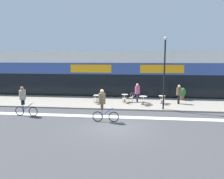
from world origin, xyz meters
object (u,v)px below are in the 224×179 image
Objects in this scene: lamp_post at (164,69)px; pedestrian_far_end at (179,93)px; cyclist_1 at (103,103)px; cafe_chair_0_near at (95,98)px; cafe_chair_2_near at (143,100)px; cafe_chair_3_near at (163,99)px; cyclist_0 at (23,99)px; bistro_table_3 at (162,98)px; cafe_chair_1_near at (124,98)px; bistro_table_2 at (143,99)px; pedestrian_near_end at (137,91)px; cafe_chair_1_side at (131,97)px; bistro_table_1 at (125,97)px; planter_pot at (182,93)px; bistro_table_0 at (97,97)px.

pedestrian_far_end is at bearing 55.17° from lamp_post.
cafe_chair_0_near is at bearing 104.48° from cyclist_1.
cafe_chair_3_near is at bearing -75.79° from cafe_chair_2_near.
cyclist_0 is at bearing -155.96° from pedestrian_far_end.
cafe_chair_0_near is 4.25m from cafe_chair_2_near.
cafe_chair_1_near reaches higher than bistro_table_3.
cafe_chair_1_near and cafe_chair_2_near have the same top height.
bistro_table_2 is 1.20m from pedestrian_near_end.
pedestrian_far_end is (4.25, -0.21, 0.51)m from cafe_chair_1_side.
pedestrian_far_end reaches higher than bistro_table_1.
cyclist_0 is (-10.45, -4.54, 0.64)m from cafe_chair_3_near.
bistro_table_3 is at bearing 168.73° from cafe_chair_1_side.
cafe_chair_3_near reaches higher than bistro_table_1.
bistro_table_1 is at bearing -5.76° from cafe_chair_1_side.
cafe_chair_1_near is (-3.40, -0.41, 0.02)m from bistro_table_3.
cafe_chair_2_near is (1.70, -1.48, 0.00)m from bistro_table_1.
cafe_chair_0_near is 0.74× the size of planter_pot.
cafe_chair_3_near is at bearing -91.92° from cafe_chair_1_near.
cyclist_1 is at bearing 171.06° from cafe_chair_1_near.
cyclist_0 is (-7.06, -4.76, 0.64)m from cafe_chair_1_near.
pedestrian_near_end is (2.22, 6.30, -0.11)m from cyclist_1.
planter_pot is (3.85, 3.21, 0.17)m from cafe_chair_2_near.
bistro_table_0 is 4.24m from bistro_table_2.
cyclist_1 is at bearing -139.55° from lamp_post.
cafe_chair_0_near is 0.51× the size of pedestrian_near_end.
bistro_table_1 is 1.28m from pedestrian_near_end.
cafe_chair_1_side is (3.18, 1.24, 0.00)m from cafe_chair_0_near.
cafe_chair_1_side is 0.16× the size of lamp_post.
cafe_chair_0_near is 1.00× the size of cafe_chair_2_near.
pedestrian_near_end is at bearing 12.23° from cafe_chair_2_near.
cyclist_0 reaches higher than cafe_chair_3_near.
cafe_chair_1_near is at bearing -173.20° from bistro_table_3.
bistro_table_1 is 0.82× the size of cafe_chair_3_near.
bistro_table_3 is (1.71, 0.64, -0.03)m from bistro_table_2.
lamp_post is 3.60m from pedestrian_far_end.
cafe_chair_0_near is (-2.55, -1.23, 0.00)m from bistro_table_1.
lamp_post is 2.64× the size of cyclist_0.
cafe_chair_2_near is (1.07, -1.49, 0.00)m from cafe_chair_1_side.
cafe_chair_2_near reaches higher than bistro_table_1.
bistro_table_1 is at bearing 153.05° from bistro_table_2.
bistro_table_0 is at bearing -163.92° from planter_pot.
pedestrian_far_end is (5.93, 6.00, -0.13)m from cyclist_1.
cyclist_1 is (-4.46, -5.99, 0.66)m from bistro_table_3.
cafe_chair_2_near is at bearing -11.65° from bistro_table_0.
cyclist_1 reaches higher than bistro_table_0.
bistro_table_0 is at bearing 102.62° from cyclist_1.
bistro_table_1 is 0.82× the size of cafe_chair_1_near.
bistro_table_1 is at bearing 42.46° from cafe_chair_2_near.
cafe_chair_1_side is 0.76m from pedestrian_near_end.
cyclist_1 is at bearing -129.80° from planter_pot.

